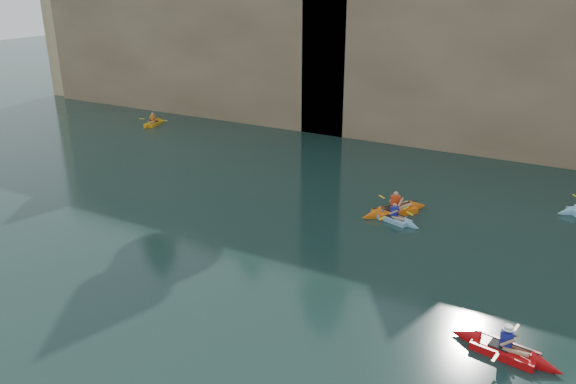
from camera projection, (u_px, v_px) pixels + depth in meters
The scene contains 10 objects.
ground at pixel (267, 346), 16.00m from camera, with size 160.00×160.00×0.00m, color black.
cliff at pixel (489, 36), 38.38m from camera, with size 70.00×16.00×12.00m, color tan.
cliff_slab_west at pixel (190, 42), 41.54m from camera, with size 26.00×2.40×10.56m, color #967A5B.
cliff_slab_center at pixel (501, 55), 31.54m from camera, with size 24.00×2.40×11.40m, color #967A5B.
sea_cave_west at pixel (209, 90), 41.30m from camera, with size 4.50×1.00×4.00m, color black.
sea_cave_center at pixel (390, 117), 35.17m from camera, with size 3.50×1.00×3.20m, color black.
main_kayaker at pixel (505, 350), 15.59m from camera, with size 3.19×2.12×1.15m.
kayaker_orange at pixel (395, 210), 24.84m from camera, with size 2.67×3.21×1.30m.
kayaker_ltblue_near at pixel (394, 218), 24.11m from camera, with size 2.68×1.99×1.03m.
kayaker_yellow at pixel (153, 123), 39.62m from camera, with size 2.18×2.79×1.11m.
Camera 1 is at (6.92, -11.41, 9.87)m, focal length 35.00 mm.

